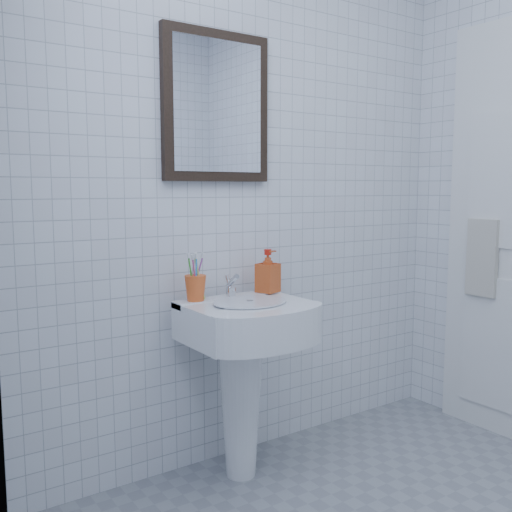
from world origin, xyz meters
TOP-DOWN VIEW (x-y plane):
  - wall_back at (0.00, 1.20)m, footprint 2.20×0.02m
  - wall_left at (-1.10, 0.00)m, footprint 0.02×2.40m
  - washbasin at (-0.21, 0.98)m, footprint 0.50×0.36m
  - faucet at (-0.21, 1.07)m, footprint 0.04×0.09m
  - toothbrush_cup at (-0.37, 1.09)m, footprint 0.11×0.11m
  - soap_dispenser at (-0.02, 1.08)m, footprint 0.11×0.11m
  - wall_mirror at (-0.21, 1.18)m, footprint 0.50×0.04m
  - towel_ring at (1.06, 0.74)m, footprint 0.01×0.18m
  - hand_towel at (1.04, 0.74)m, footprint 0.03×0.16m

SIDE VIEW (x-z plane):
  - washbasin at x=-0.21m, z-range 0.13..0.89m
  - faucet at x=-0.21m, z-range 0.75..0.85m
  - toothbrush_cup at x=-0.37m, z-range 0.76..0.86m
  - soap_dispenser at x=-0.02m, z-range 0.76..0.94m
  - hand_towel at x=1.04m, z-range 0.68..1.06m
  - towel_ring at x=1.06m, z-range 0.96..1.14m
  - wall_back at x=0.00m, z-range 0.00..2.50m
  - wall_left at x=-1.10m, z-range 0.00..2.50m
  - wall_mirror at x=-0.21m, z-range 1.24..1.86m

